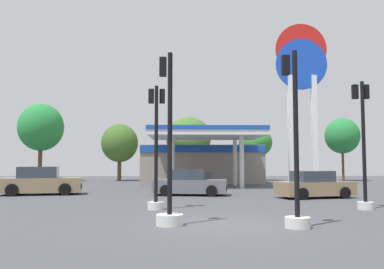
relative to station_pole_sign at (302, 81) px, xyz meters
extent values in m
plane|color=#47474C|center=(-8.77, -20.98, -8.61)|extent=(90.00, 90.00, 0.00)
cube|color=gray|center=(-8.11, 4.51, -6.92)|extent=(10.77, 5.49, 3.38)
cube|color=#194CB2|center=(-8.11, 1.72, -5.58)|extent=(10.77, 0.12, 0.60)
cube|color=white|center=(-8.11, -1.91, -4.68)|extent=(8.42, 6.76, 0.35)
cube|color=#194CB2|center=(-8.11, -1.91, -4.35)|extent=(8.52, 6.86, 0.30)
cylinder|color=silver|center=(-10.63, -3.77, -6.73)|extent=(0.32, 0.32, 3.76)
cylinder|color=silver|center=(-5.58, -3.77, -6.73)|extent=(0.32, 0.32, 3.76)
cylinder|color=silver|center=(-10.63, -0.05, -6.73)|extent=(0.32, 0.32, 3.76)
cylinder|color=silver|center=(-5.58, -0.05, -6.73)|extent=(0.32, 0.32, 3.76)
cube|color=#4C4C51|center=(-8.11, -1.91, -8.06)|extent=(0.90, 0.60, 1.10)
cube|color=white|center=(-0.98, -0.01, -4.09)|extent=(0.40, 0.56, 9.03)
cube|color=white|center=(0.98, -0.01, -4.09)|extent=(0.40, 0.56, 9.03)
cylinder|color=blue|center=(0.00, -0.01, 1.38)|extent=(4.25, 0.22, 4.25)
cylinder|color=red|center=(0.00, 0.01, 2.66)|extent=(4.25, 0.22, 4.25)
cube|color=white|center=(0.00, 0.05, 2.02)|extent=(3.91, 0.08, 0.77)
cylinder|color=black|center=(-16.78, -8.18, -8.27)|extent=(0.71, 0.36, 0.68)
cylinder|color=black|center=(-16.41, -9.97, -8.27)|extent=(0.71, 0.36, 0.68)
cylinder|color=black|center=(-19.47, -8.74, -8.27)|extent=(0.71, 0.36, 0.68)
cylinder|color=black|center=(-19.11, -10.52, -8.27)|extent=(0.71, 0.36, 0.68)
cube|color=#8C7556|center=(-17.94, -9.35, -8.05)|extent=(4.73, 2.72, 0.80)
cube|color=#2D3842|center=(-18.10, -9.39, -7.35)|extent=(2.41, 2.04, 0.68)
cube|color=black|center=(-15.81, -8.91, -8.16)|extent=(0.48, 1.76, 0.25)
cylinder|color=black|center=(-8.05, -9.35, -8.30)|extent=(0.64, 0.30, 0.62)
cylinder|color=black|center=(-8.28, -10.99, -8.30)|extent=(0.64, 0.30, 0.62)
cylinder|color=black|center=(-10.54, -9.00, -8.30)|extent=(0.64, 0.30, 0.62)
cylinder|color=black|center=(-10.76, -10.65, -8.30)|extent=(0.64, 0.30, 0.62)
cube|color=slate|center=(-9.41, -10.00, -8.10)|extent=(4.25, 2.24, 0.73)
cube|color=#2D3842|center=(-9.55, -9.98, -7.46)|extent=(2.12, 1.76, 0.62)
cube|color=black|center=(-7.44, -10.27, -8.20)|extent=(0.34, 1.61, 0.23)
cylinder|color=black|center=(-2.02, -10.84, -8.31)|extent=(0.63, 0.35, 0.59)
cylinder|color=black|center=(-1.62, -12.38, -8.31)|extent=(0.63, 0.35, 0.59)
cylinder|color=black|center=(-4.35, -11.44, -8.31)|extent=(0.63, 0.35, 0.59)
cylinder|color=black|center=(-3.96, -12.98, -8.31)|extent=(0.63, 0.35, 0.59)
cube|color=#8C7556|center=(-2.99, -11.91, -8.12)|extent=(4.18, 2.55, 0.70)
cube|color=#2D3842|center=(-3.12, -11.95, -7.50)|extent=(2.16, 1.86, 0.59)
cube|color=black|center=(-1.14, -11.44, -8.22)|extent=(0.49, 1.53, 0.22)
cylinder|color=silver|center=(-6.64, -21.56, -8.46)|extent=(0.71, 0.71, 0.30)
cylinder|color=black|center=(-6.64, -21.56, -5.95)|extent=(0.14, 0.14, 4.71)
cube|color=black|center=(-6.86, -21.40, -3.98)|extent=(0.21, 0.20, 0.57)
sphere|color=red|center=(-6.86, -21.28, -3.80)|extent=(0.15, 0.15, 0.15)
sphere|color=#D89E0C|center=(-6.86, -21.28, -3.98)|extent=(0.15, 0.15, 0.15)
sphere|color=green|center=(-6.86, -21.28, -4.16)|extent=(0.15, 0.15, 0.15)
cylinder|color=silver|center=(-10.88, -17.00, -8.46)|extent=(0.64, 0.64, 0.30)
cylinder|color=black|center=(-10.88, -17.00, -6.03)|extent=(0.14, 0.14, 4.55)
cube|color=black|center=(-11.10, -16.84, -4.14)|extent=(0.21, 0.20, 0.57)
sphere|color=red|center=(-11.10, -16.72, -3.96)|extent=(0.15, 0.15, 0.15)
sphere|color=#D89E0C|center=(-11.10, -16.72, -4.14)|extent=(0.15, 0.15, 0.15)
sphere|color=green|center=(-11.10, -16.72, -4.32)|extent=(0.15, 0.15, 0.15)
cube|color=black|center=(-10.66, -16.84, -4.14)|extent=(0.21, 0.20, 0.57)
sphere|color=red|center=(-10.66, -16.72, -3.96)|extent=(0.15, 0.15, 0.15)
sphere|color=#D89E0C|center=(-10.66, -16.72, -4.14)|extent=(0.15, 0.15, 0.15)
sphere|color=green|center=(-10.66, -16.72, -4.32)|extent=(0.15, 0.15, 0.15)
cylinder|color=silver|center=(-10.21, -21.04, -8.45)|extent=(0.79, 0.79, 0.32)
cylinder|color=black|center=(-10.21, -21.04, -5.91)|extent=(0.14, 0.14, 4.75)
cube|color=black|center=(-10.43, -20.88, -3.92)|extent=(0.21, 0.20, 0.57)
sphere|color=red|center=(-10.43, -20.76, -3.74)|extent=(0.15, 0.15, 0.15)
sphere|color=#D89E0C|center=(-10.43, -20.76, -3.92)|extent=(0.15, 0.15, 0.15)
sphere|color=green|center=(-10.43, -20.76, -4.10)|extent=(0.15, 0.15, 0.15)
cylinder|color=silver|center=(-2.72, -17.14, -8.46)|extent=(0.62, 0.62, 0.30)
cylinder|color=black|center=(-2.72, -17.14, -5.94)|extent=(0.14, 0.14, 4.74)
cube|color=black|center=(-2.94, -16.98, -3.96)|extent=(0.21, 0.20, 0.57)
sphere|color=red|center=(-2.94, -16.86, -3.78)|extent=(0.15, 0.15, 0.15)
sphere|color=#D89E0C|center=(-2.94, -16.86, -3.96)|extent=(0.15, 0.15, 0.15)
sphere|color=green|center=(-2.94, -16.86, -4.14)|extent=(0.15, 0.15, 0.15)
cube|color=black|center=(-2.50, -16.98, -3.96)|extent=(0.21, 0.20, 0.57)
sphere|color=red|center=(-2.50, -16.86, -3.78)|extent=(0.15, 0.15, 0.15)
sphere|color=#D89E0C|center=(-2.50, -16.86, -3.96)|extent=(0.15, 0.15, 0.15)
sphere|color=green|center=(-2.50, -16.86, -4.14)|extent=(0.15, 0.15, 0.15)
cylinder|color=brown|center=(-23.86, 7.36, -6.76)|extent=(0.40, 0.40, 3.69)
ellipsoid|color=#26813A|center=(-23.86, 7.36, -3.26)|extent=(4.40, 4.40, 4.67)
cylinder|color=brown|center=(-16.29, 8.73, -7.38)|extent=(0.38, 0.38, 2.46)
ellipsoid|color=#3E6527|center=(-16.29, 8.73, -4.75)|extent=(3.73, 3.73, 3.92)
cylinder|color=brown|center=(-9.23, 9.69, -7.26)|extent=(0.31, 0.31, 2.69)
ellipsoid|color=#446D2E|center=(-9.23, 9.69, -4.14)|extent=(4.75, 4.75, 4.36)
cylinder|color=brown|center=(-2.26, 9.10, -7.28)|extent=(0.31, 0.31, 2.65)
ellipsoid|color=#378534|center=(-2.26, 9.10, -4.65)|extent=(3.49, 3.49, 3.08)
cylinder|color=brown|center=(6.41, 7.88, -6.97)|extent=(0.24, 0.24, 3.28)
ellipsoid|color=#26813A|center=(6.41, 7.88, -4.03)|extent=(3.46, 3.46, 3.61)
camera|label=1|loc=(-9.84, -32.88, -6.81)|focal=37.94mm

